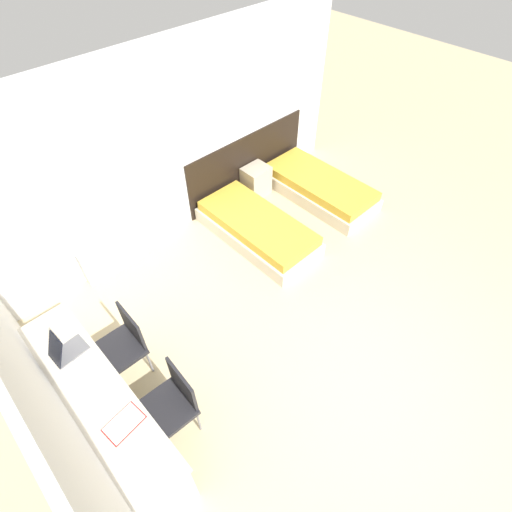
{
  "coord_description": "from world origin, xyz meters",
  "views": [
    {
      "loc": [
        -2.34,
        -0.47,
        4.22
      ],
      "look_at": [
        0.0,
        1.99,
        0.55
      ],
      "focal_mm": 28.0,
      "sensor_mm": 36.0,
      "label": 1
    }
  ],
  "objects_px": {
    "bed_near_door": "(320,188)",
    "chair_near_notebook": "(171,402)",
    "bed_near_window": "(257,228)",
    "laptop": "(65,351)",
    "nightstand": "(256,181)",
    "chair_near_laptop": "(123,343)"
  },
  "relations": [
    {
      "from": "bed_near_door",
      "to": "nightstand",
      "type": "height_order",
      "value": "nightstand"
    },
    {
      "from": "laptop",
      "to": "bed_near_door",
      "type": "bearing_deg",
      "value": 1.89
    },
    {
      "from": "bed_near_door",
      "to": "chair_near_laptop",
      "type": "bearing_deg",
      "value": -172.12
    },
    {
      "from": "bed_near_door",
      "to": "chair_near_notebook",
      "type": "xyz_separation_m",
      "value": [
        -3.91,
        -1.42,
        0.32
      ]
    },
    {
      "from": "bed_near_window",
      "to": "nightstand",
      "type": "xyz_separation_m",
      "value": [
        0.71,
        0.77,
        0.08
      ]
    },
    {
      "from": "bed_near_door",
      "to": "chair_near_notebook",
      "type": "relative_size",
      "value": 2.12
    },
    {
      "from": "chair_near_laptop",
      "to": "chair_near_notebook",
      "type": "bearing_deg",
      "value": -88.47
    },
    {
      "from": "bed_near_window",
      "to": "laptop",
      "type": "height_order",
      "value": "laptop"
    },
    {
      "from": "nightstand",
      "to": "chair_near_laptop",
      "type": "height_order",
      "value": "chair_near_laptop"
    },
    {
      "from": "laptop",
      "to": "bed_near_window",
      "type": "bearing_deg",
      "value": 4.68
    },
    {
      "from": "bed_near_door",
      "to": "laptop",
      "type": "distance_m",
      "value": 4.46
    },
    {
      "from": "bed_near_door",
      "to": "laptop",
      "type": "bearing_deg",
      "value": -174.04
    },
    {
      "from": "bed_near_door",
      "to": "chair_near_laptop",
      "type": "xyz_separation_m",
      "value": [
        -3.91,
        -0.54,
        0.32
      ]
    },
    {
      "from": "bed_near_door",
      "to": "chair_near_notebook",
      "type": "distance_m",
      "value": 4.17
    },
    {
      "from": "nightstand",
      "to": "bed_near_window",
      "type": "bearing_deg",
      "value": -132.53
    },
    {
      "from": "bed_near_window",
      "to": "nightstand",
      "type": "bearing_deg",
      "value": 47.47
    },
    {
      "from": "bed_near_window",
      "to": "chair_near_laptop",
      "type": "xyz_separation_m",
      "value": [
        -2.5,
        -0.54,
        0.32
      ]
    },
    {
      "from": "bed_near_door",
      "to": "chair_near_laptop",
      "type": "relative_size",
      "value": 2.12
    },
    {
      "from": "bed_near_window",
      "to": "bed_near_door",
      "type": "height_order",
      "value": "same"
    },
    {
      "from": "chair_near_laptop",
      "to": "chair_near_notebook",
      "type": "xyz_separation_m",
      "value": [
        -0.0,
        -0.88,
        0.0
      ]
    },
    {
      "from": "bed_near_window",
      "to": "chair_near_laptop",
      "type": "distance_m",
      "value": 2.57
    },
    {
      "from": "nightstand",
      "to": "chair_near_laptop",
      "type": "distance_m",
      "value": 3.47
    }
  ]
}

